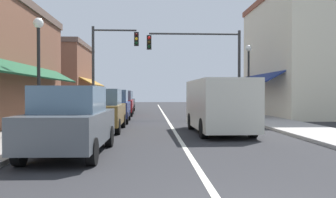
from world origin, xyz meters
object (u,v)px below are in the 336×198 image
object	(u,v)px
parked_car_distant_left	(124,102)
traffic_signal_mast_arm	(207,57)
parked_car_second_left	(102,110)
traffic_signal_left_corner	(108,58)
parked_car_far_left	(121,103)
parked_car_nearest_left	(71,121)
parked_car_third_left	(113,106)
street_lamp_right_mid	(249,69)
street_lamp_left_near	(39,56)
van_in_lane	(219,104)

from	to	relation	value
parked_car_distant_left	traffic_signal_mast_arm	size ratio (longest dim) A/B	0.67
parked_car_second_left	traffic_signal_left_corner	world-z (taller)	traffic_signal_left_corner
parked_car_far_left	traffic_signal_mast_arm	distance (m)	6.98
parked_car_nearest_left	parked_car_far_left	size ratio (longest dim) A/B	1.00
parked_car_third_left	street_lamp_right_mid	size ratio (longest dim) A/B	0.93
parked_car_nearest_left	street_lamp_left_near	xyz separation A→B (m)	(-1.96, 3.67, 2.05)
parked_car_far_left	parked_car_second_left	bearing A→B (deg)	-90.90
parked_car_third_left	parked_car_far_left	world-z (taller)	same
parked_car_nearest_left	parked_car_distant_left	world-z (taller)	same
parked_car_nearest_left	parked_car_second_left	distance (m)	5.74
parked_car_second_left	parked_car_distant_left	world-z (taller)	same
van_in_lane	street_lamp_left_near	bearing A→B (deg)	-172.26
parked_car_nearest_left	van_in_lane	size ratio (longest dim) A/B	0.79
parked_car_far_left	parked_car_distant_left	xyz separation A→B (m)	(-0.12, 4.39, 0.00)
van_in_lane	street_lamp_right_mid	xyz separation A→B (m)	(3.12, 6.72, 1.88)
parked_car_nearest_left	van_in_lane	world-z (taller)	van_in_lane
parked_car_distant_left	traffic_signal_mast_arm	distance (m)	9.53
parked_car_second_left	parked_car_far_left	distance (m)	10.20
parked_car_third_left	street_lamp_left_near	size ratio (longest dim) A/B	0.96
parked_car_second_left	street_lamp_right_mid	world-z (taller)	street_lamp_right_mid
traffic_signal_mast_arm	street_lamp_left_near	xyz separation A→B (m)	(-7.65, -9.84, -1.02)
parked_car_second_left	parked_car_far_left	size ratio (longest dim) A/B	0.99
parked_car_nearest_left	traffic_signal_mast_arm	bearing A→B (deg)	68.36
parked_car_second_left	street_lamp_left_near	world-z (taller)	street_lamp_left_near
traffic_signal_left_corner	street_lamp_left_near	xyz separation A→B (m)	(-1.17, -10.60, -1.02)
parked_car_third_left	parked_car_far_left	xyz separation A→B (m)	(-0.08, 5.78, 0.00)
parked_car_far_left	parked_car_distant_left	size ratio (longest dim) A/B	1.01
parked_car_nearest_left	parked_car_third_left	bearing A→B (deg)	91.22
parked_car_nearest_left	traffic_signal_mast_arm	size ratio (longest dim) A/B	0.67
parked_car_far_left	traffic_signal_left_corner	size ratio (longest dim) A/B	0.69
van_in_lane	street_lamp_left_near	xyz separation A→B (m)	(-6.72, -1.07, 1.79)
parked_car_nearest_left	street_lamp_right_mid	world-z (taller)	street_lamp_right_mid
parked_car_third_left	parked_car_far_left	size ratio (longest dim) A/B	1.00
parked_car_far_left	traffic_signal_mast_arm	world-z (taller)	traffic_signal_mast_arm
traffic_signal_mast_arm	street_lamp_left_near	bearing A→B (deg)	-127.85
traffic_signal_mast_arm	parked_car_third_left	bearing A→B (deg)	-149.55
parked_car_third_left	parked_car_distant_left	size ratio (longest dim) A/B	1.00
traffic_signal_left_corner	street_lamp_right_mid	size ratio (longest dim) A/B	1.35
parked_car_third_left	traffic_signal_left_corner	size ratio (longest dim) A/B	0.69
parked_car_distant_left	street_lamp_right_mid	size ratio (longest dim) A/B	0.92
parked_car_nearest_left	van_in_lane	distance (m)	6.72
parked_car_far_left	parked_car_distant_left	distance (m)	4.39
parked_car_nearest_left	parked_car_distant_left	bearing A→B (deg)	91.78
parked_car_third_left	parked_car_second_left	bearing A→B (deg)	-90.92
parked_car_nearest_left	van_in_lane	bearing A→B (deg)	46.09
van_in_lane	parked_car_second_left	bearing A→B (deg)	166.86
parked_car_distant_left	street_lamp_right_mid	bearing A→B (deg)	-48.05
traffic_signal_left_corner	street_lamp_left_near	distance (m)	10.72
parked_car_second_left	street_lamp_left_near	bearing A→B (deg)	-133.15
parked_car_nearest_left	street_lamp_right_mid	bearing A→B (deg)	56.71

